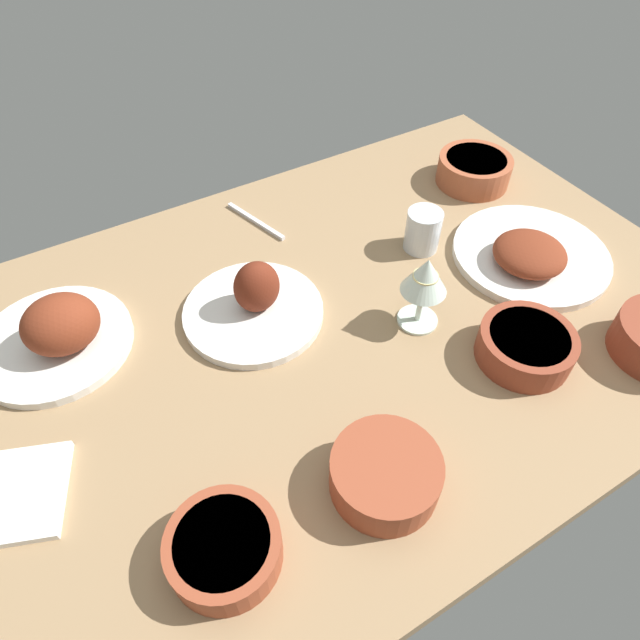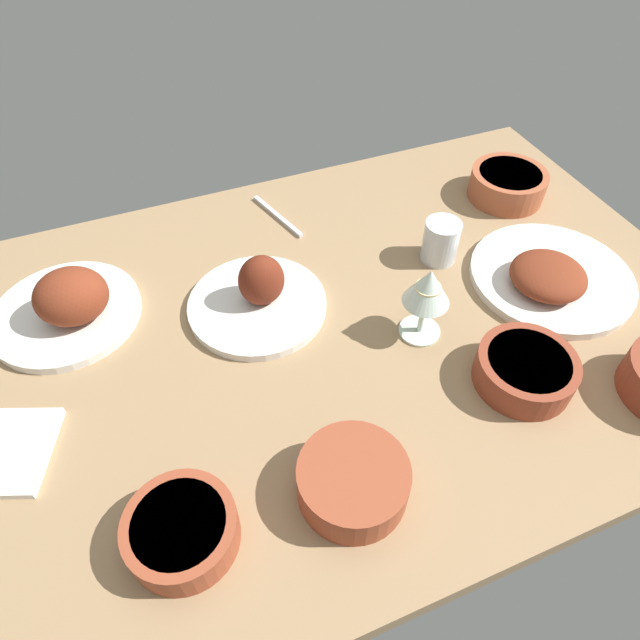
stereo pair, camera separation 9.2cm
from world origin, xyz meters
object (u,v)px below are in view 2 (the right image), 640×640
(water_tumbler, at_px, (441,241))
(plate_center_main, at_px, (259,297))
(plate_far_side, at_px, (550,276))
(bowl_onions, at_px, (508,184))
(wine_glass, at_px, (428,290))
(bowl_potatoes, at_px, (525,369))
(plate_near_viewer, at_px, (69,305))
(bowl_pasta, at_px, (353,480))
(bowl_cream, at_px, (181,530))
(fork_loose, at_px, (278,216))
(folded_napkin, at_px, (0,452))

(water_tumbler, bearing_deg, plate_center_main, -0.29)
(plate_far_side, relative_size, bowl_onions, 1.86)
(bowl_onions, bearing_deg, wine_glass, 37.35)
(wine_glass, bearing_deg, bowl_potatoes, 123.60)
(plate_near_viewer, bearing_deg, bowl_pasta, 124.22)
(plate_far_side, bearing_deg, bowl_potatoes, 42.97)
(water_tumbler, bearing_deg, bowl_cream, 31.60)
(plate_center_main, relative_size, fork_loose, 1.47)
(bowl_cream, relative_size, wine_glass, 1.01)
(plate_center_main, relative_size, folded_napkin, 1.71)
(bowl_cream, relative_size, water_tumbler, 1.73)
(plate_center_main, xyz_separation_m, bowl_onions, (-0.59, -0.12, 0.01))
(bowl_potatoes, height_order, bowl_cream, bowl_potatoes)
(bowl_pasta, bearing_deg, bowl_onions, -139.81)
(bowl_pasta, relative_size, bowl_cream, 1.05)
(folded_napkin, bearing_deg, bowl_potatoes, 167.54)
(plate_center_main, height_order, folded_napkin, plate_center_main)
(plate_far_side, relative_size, fork_loose, 1.79)
(plate_center_main, relative_size, plate_far_side, 0.82)
(water_tumbler, bearing_deg, folded_napkin, 9.73)
(wine_glass, distance_m, folded_napkin, 0.67)
(wine_glass, bearing_deg, water_tumbler, -128.92)
(bowl_cream, bearing_deg, bowl_potatoes, -175.02)
(water_tumbler, bearing_deg, bowl_potatoes, 85.23)
(plate_near_viewer, relative_size, bowl_onions, 1.59)
(plate_center_main, bearing_deg, bowl_potatoes, 137.50)
(plate_near_viewer, xyz_separation_m, bowl_potatoes, (-0.64, 0.40, -0.01))
(water_tumbler, bearing_deg, bowl_pasta, 46.95)
(plate_center_main, bearing_deg, bowl_cream, 58.99)
(plate_center_main, distance_m, bowl_potatoes, 0.45)
(plate_center_main, bearing_deg, plate_far_side, 164.40)
(plate_center_main, relative_size, bowl_pasta, 1.63)
(fork_loose, bearing_deg, bowl_potatoes, 6.02)
(folded_napkin, relative_size, fork_loose, 0.86)
(bowl_onions, bearing_deg, plate_far_side, 71.81)
(plate_far_side, xyz_separation_m, wine_glass, (0.27, 0.01, 0.08))
(bowl_cream, distance_m, bowl_onions, 0.93)
(fork_loose, bearing_deg, bowl_pasta, -25.81)
(bowl_pasta, height_order, water_tumbler, water_tumbler)
(bowl_onions, bearing_deg, bowl_cream, 30.33)
(plate_near_viewer, xyz_separation_m, bowl_pasta, (-0.32, 0.46, -0.00))
(bowl_pasta, relative_size, water_tumbler, 1.81)
(bowl_onions, height_order, fork_loose, bowl_onions)
(folded_napkin, bearing_deg, bowl_onions, -165.96)
(folded_napkin, bearing_deg, wine_glass, 178.35)
(plate_near_viewer, relative_size, bowl_potatoes, 1.66)
(plate_near_viewer, relative_size, folded_napkin, 1.78)
(wine_glass, bearing_deg, bowl_pasta, 44.33)
(plate_far_side, xyz_separation_m, bowl_cream, (0.72, 0.21, 0.01))
(bowl_onions, relative_size, fork_loose, 0.96)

